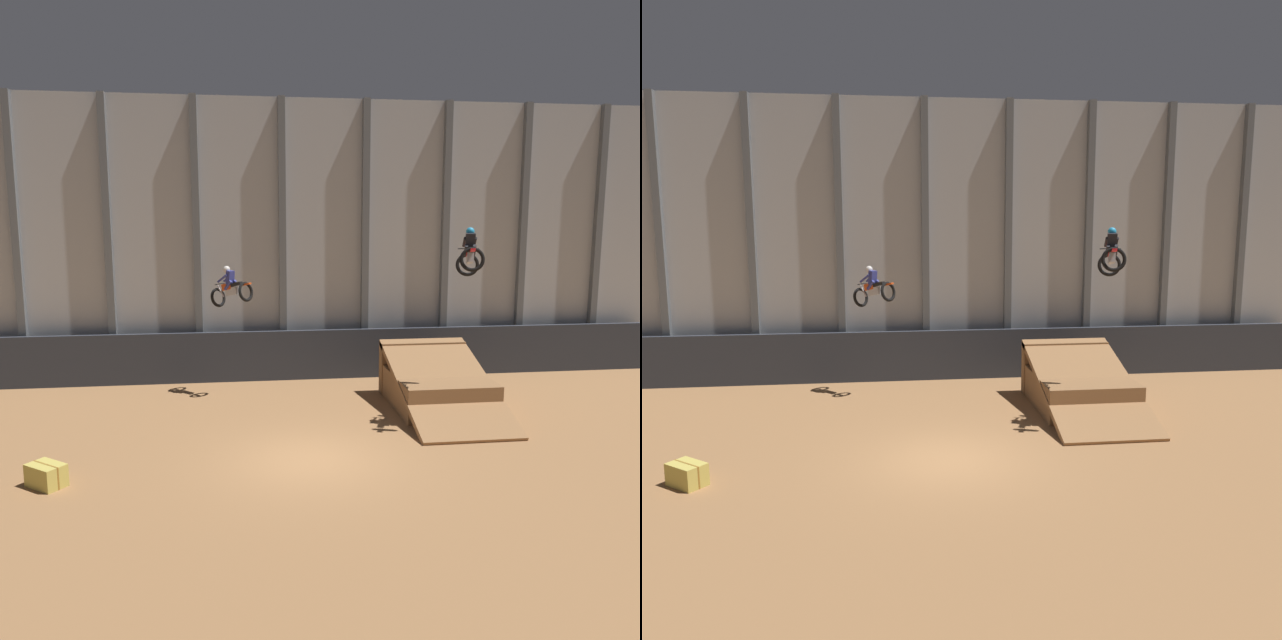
# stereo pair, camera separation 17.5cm
# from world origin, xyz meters

# --- Properties ---
(ground_plane) EXTENTS (60.00, 60.00, 0.00)m
(ground_plane) POSITION_xyz_m (0.00, 0.00, 0.00)
(ground_plane) COLOR #996B42
(arena_back_wall) EXTENTS (32.00, 0.40, 11.15)m
(arena_back_wall) POSITION_xyz_m (0.00, 9.40, 5.58)
(arena_back_wall) COLOR #ADB2B7
(arena_back_wall) RESTS_ON ground_plane
(lower_barrier) EXTENTS (31.36, 0.20, 2.02)m
(lower_barrier) POSITION_xyz_m (0.00, 8.65, 1.01)
(lower_barrier) COLOR #2D333D
(lower_barrier) RESTS_ON ground_plane
(dirt_ramp) EXTENTS (3.19, 5.83, 2.11)m
(dirt_ramp) POSITION_xyz_m (4.98, 4.49, 0.70)
(dirt_ramp) COLOR olive
(dirt_ramp) RESTS_ON ground_plane
(rider_bike_left_air) EXTENTS (1.70, 1.64, 1.59)m
(rider_bike_left_air) POSITION_xyz_m (-2.07, 6.96, 3.94)
(rider_bike_left_air) COLOR black
(rider_bike_right_air) EXTENTS (1.13, 1.78, 1.57)m
(rider_bike_right_air) POSITION_xyz_m (5.23, 2.35, 5.37)
(rider_bike_right_air) COLOR black
(hay_bale_trackside) EXTENTS (1.08, 1.03, 0.57)m
(hay_bale_trackside) POSITION_xyz_m (-6.51, -0.83, 0.28)
(hay_bale_trackside) COLOR #CCB751
(hay_bale_trackside) RESTS_ON ground_plane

